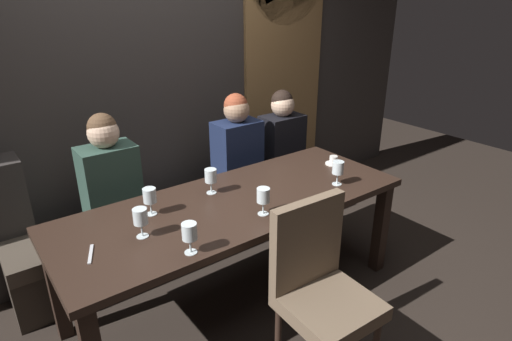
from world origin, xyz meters
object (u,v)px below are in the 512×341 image
Objects in this scene: banquette_bench at (186,227)px; wine_glass_far_right at (140,217)px; espresso_cup at (333,161)px; diner_redhead at (109,174)px; diner_far_end at (282,134)px; fork_on_table at (91,254)px; wine_glass_far_left at (150,196)px; wine_glass_center_front at (190,233)px; dining_table at (236,213)px; wine_glass_end_right at (211,177)px; chair_near_side at (320,282)px; wine_glass_end_left at (263,196)px; wine_glass_center_back at (338,168)px; diner_bearded at (237,144)px.

banquette_bench is 1.16m from wine_glass_far_right.
diner_redhead is at bearing 156.39° from espresso_cup.
fork_on_table is (-1.88, -0.78, -0.05)m from diner_far_end.
wine_glass_far_left is at bearing 176.25° from espresso_cup.
diner_redhead is at bearing 92.04° from wine_glass_center_front.
banquette_bench is 1.28m from fork_on_table.
diner_redhead is 0.55m from wine_glass_far_left.
dining_table is 12.94× the size of fork_on_table.
wine_glass_end_right is at bearing 108.44° from dining_table.
chair_near_side is 1.15m from fork_on_table.
espresso_cup is at bearing 18.27° from wine_glass_end_left.
wine_glass_center_front reaches higher than banquette_bench.
wine_glass_center_back is 0.65m from wine_glass_end_left.
banquette_bench is 1.30m from wine_glass_center_back.
banquette_bench is 15.24× the size of wine_glass_center_back.
diner_redhead is at bearing -179.02° from diner_far_end.
dining_table is at bearing -71.56° from wine_glass_end_right.
wine_glass_end_left is 1.00× the size of wine_glass_center_front.
diner_far_end is 4.43× the size of wine_glass_end_right.
wine_glass_center_back reaches higher than fork_on_table.
fork_on_table is (-1.82, -0.11, -0.02)m from espresso_cup.
diner_redhead is at bearing 111.44° from chair_near_side.
fork_on_table is at bearing -176.63° from dining_table.
banquette_bench is at bearing -178.68° from diner_far_end.
chair_near_side reaches higher than wine_glass_center_front.
chair_near_side reaches higher than wine_glass_center_back.
diner_redhead is at bearing 94.91° from wine_glass_far_left.
diner_bearded is 0.74m from wine_glass_end_right.
chair_near_side is at bearing -123.68° from diner_far_end.
diner_redhead is 0.75m from wine_glass_far_right.
wine_glass_far_left is (0.14, 0.20, 0.00)m from wine_glass_far_right.
diner_far_end is at bearing 43.89° from fork_on_table.
diner_redhead reaches higher than wine_glass_far_right.
banquette_bench is 15.24× the size of wine_glass_far_left.
diner_redhead is 4.75× the size of wine_glass_center_front.
wine_glass_end_right and wine_glass_far_left have the same top height.
wine_glass_end_right is at bearing -152.75° from diner_far_end.
chair_near_side is 0.88m from wine_glass_center_back.
wine_glass_end_right is at bearing -47.32° from diner_redhead.
wine_glass_far_left is (0.05, -0.55, 0.04)m from diner_redhead.
espresso_cup is (0.89, 0.30, -0.09)m from wine_glass_end_left.
diner_far_end is 1.82m from wine_glass_center_front.
diner_far_end is 4.28× the size of fork_on_table.
wine_glass_far_right is (-0.09, -0.75, 0.04)m from diner_redhead.
diner_bearded reaches higher than chair_near_side.
wine_glass_end_left is 1.37× the size of espresso_cup.
chair_near_side is 5.98× the size of wine_glass_far_left.
wine_glass_far_right reaches higher than espresso_cup.
diner_redhead is 4.75× the size of wine_glass_center_back.
diner_bearded is 4.70× the size of wine_glass_center_back.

